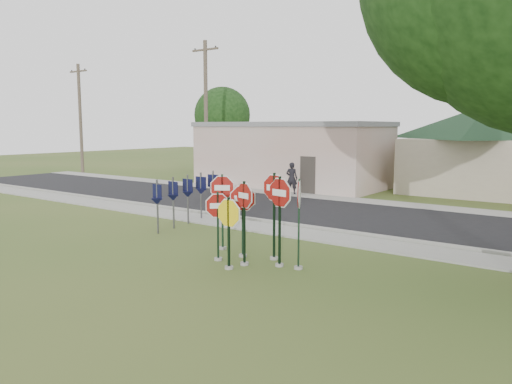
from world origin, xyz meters
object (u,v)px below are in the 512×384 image
Objects in this scene: stop_sign_center at (244,212)px; pedestrian at (292,178)px; utility_pole_near at (206,110)px; stop_sign_left at (218,218)px; stop_sign_yellow at (229,224)px.

pedestrian is at bearing 117.10° from stop_sign_center.
utility_pole_near reaches higher than pedestrian.
stop_sign_center reaches higher than stop_sign_left.
stop_sign_left is 0.22× the size of utility_pole_near.
stop_sign_left is at bearing 95.51° from pedestrian.
utility_pole_near reaches higher than stop_sign_yellow.
stop_sign_yellow is 15.28m from pedestrian.
stop_sign_yellow is 0.99× the size of stop_sign_left.
utility_pole_near is (-14.03, 14.71, 3.71)m from stop_sign_yellow.
stop_sign_center is 1.18× the size of stop_sign_yellow.
pedestrian is at bearing 113.72° from stop_sign_left.
stop_sign_center is at bearing 98.89° from pedestrian.
stop_sign_yellow is (-0.11, -0.56, -0.28)m from stop_sign_center.
stop_sign_center is 1.17× the size of stop_sign_left.
utility_pole_near is at bearing 134.97° from stop_sign_center.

